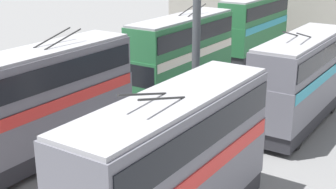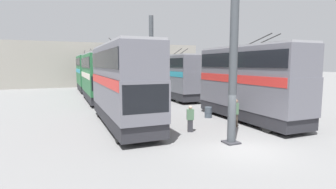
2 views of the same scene
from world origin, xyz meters
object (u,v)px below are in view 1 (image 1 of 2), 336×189
bus_left_far (301,76)px  bus_right_mid (182,50)px  bus_right_near (41,98)px  bus_left_near (175,161)px  bus_right_far (254,24)px  oil_drum (161,188)px

bus_left_far → bus_right_mid: 8.70m
bus_left_far → bus_right_near: size_ratio=0.90×
bus_left_near → bus_right_far: bus_right_far is taller
bus_right_mid → oil_drum: size_ratio=12.06×
bus_right_far → bus_right_mid: bearing=180.0°
bus_left_near → bus_right_near: 8.78m
bus_left_near → bus_left_far: (12.63, 0.00, -0.12)m
bus_left_far → bus_right_near: 13.67m
bus_left_far → bus_right_near: (-10.66, 8.55, 0.13)m
bus_left_far → bus_right_mid: bus_right_mid is taller
bus_right_near → bus_left_far: bearing=-38.7°
bus_right_mid → bus_left_far: bearing=-100.5°
bus_left_near → oil_drum: size_ratio=11.54×
bus_left_near → bus_left_far: bearing=0.0°
bus_left_near → bus_right_near: bus_right_near is taller
bus_left_far → oil_drum: bus_left_far is taller
bus_left_near → bus_right_far: 27.37m
bus_left_near → bus_left_far: 12.63m
bus_left_near → bus_right_mid: bus_left_near is taller
oil_drum → bus_left_near: bearing=-136.1°
bus_right_near → oil_drum: size_ratio=12.72×
bus_right_mid → bus_right_far: 11.78m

